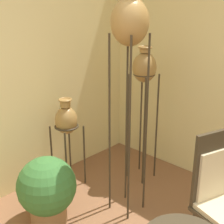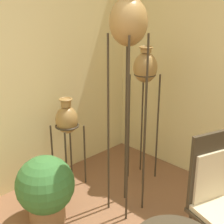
{
  "view_description": "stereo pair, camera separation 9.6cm",
  "coord_description": "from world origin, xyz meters",
  "px_view_note": "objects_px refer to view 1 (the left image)",
  "views": [
    {
      "loc": [
        -0.96,
        -0.64,
        2.0
      ],
      "look_at": [
        1.26,
        1.45,
        0.91
      ],
      "focal_mm": 50.0,
      "sensor_mm": 36.0,
      "label": 1
    },
    {
      "loc": [
        -0.89,
        -0.71,
        2.0
      ],
      "look_at": [
        1.26,
        1.45,
        0.91
      ],
      "focal_mm": 50.0,
      "sensor_mm": 36.0,
      "label": 2
    }
  ],
  "objects_px": {
    "vase_stand_short": "(66,121)",
    "potted_plant": "(47,189)",
    "vase_stand_medium": "(144,72)",
    "vase_stand_tall": "(130,28)"
  },
  "relations": [
    {
      "from": "vase_stand_short",
      "to": "potted_plant",
      "type": "height_order",
      "value": "vase_stand_short"
    },
    {
      "from": "vase_stand_medium",
      "to": "potted_plant",
      "type": "bearing_deg",
      "value": 174.42
    },
    {
      "from": "vase_stand_tall",
      "to": "vase_stand_short",
      "type": "distance_m",
      "value": 1.29
    },
    {
      "from": "vase_stand_tall",
      "to": "vase_stand_short",
      "type": "xyz_separation_m",
      "value": [
        -0.11,
        0.78,
        -1.02
      ]
    },
    {
      "from": "vase_stand_tall",
      "to": "vase_stand_short",
      "type": "height_order",
      "value": "vase_stand_tall"
    },
    {
      "from": "vase_stand_tall",
      "to": "potted_plant",
      "type": "xyz_separation_m",
      "value": [
        -0.67,
        0.4,
        -1.43
      ]
    },
    {
      "from": "vase_stand_tall",
      "to": "potted_plant",
      "type": "distance_m",
      "value": 1.63
    },
    {
      "from": "potted_plant",
      "to": "vase_stand_medium",
      "type": "bearing_deg",
      "value": -5.58
    },
    {
      "from": "vase_stand_short",
      "to": "potted_plant",
      "type": "xyz_separation_m",
      "value": [
        -0.56,
        -0.38,
        -0.41
      ]
    },
    {
      "from": "vase_stand_tall",
      "to": "vase_stand_medium",
      "type": "xyz_separation_m",
      "value": [
        0.58,
        0.28,
        -0.51
      ]
    }
  ]
}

